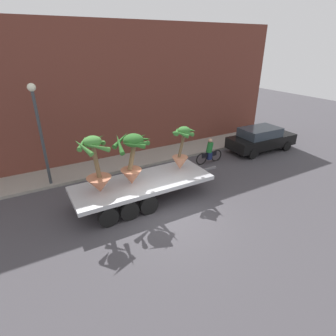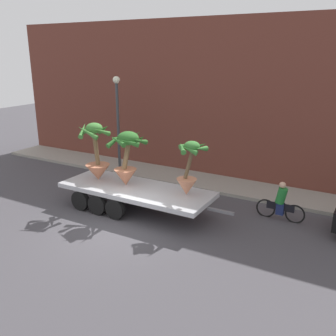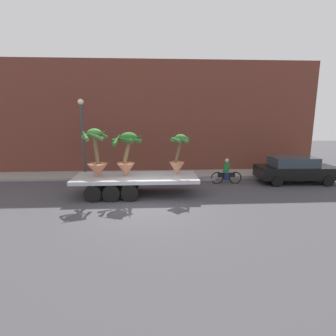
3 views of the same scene
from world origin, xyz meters
name	(u,v)px [view 3 (image 3 of 3)]	position (x,y,z in m)	size (l,w,h in m)	color
ground_plane	(144,206)	(0.00, 0.00, 0.00)	(60.00, 60.00, 0.00)	#423F44
sidewalk	(147,175)	(0.00, 6.10, 0.07)	(24.00, 2.20, 0.15)	gray
building_facade	(146,118)	(0.00, 7.80, 3.85)	(24.00, 1.20, 7.69)	brown
flatbed_trailer	(131,180)	(-0.69, 1.76, 0.77)	(7.18, 2.35, 0.98)	#B7BABF
potted_palm_rear	(127,153)	(-0.84, 1.79, 2.17)	(1.63, 1.60, 2.21)	#C17251
potted_palm_middle	(178,156)	(1.75, 2.04, 1.96)	(1.09, 1.12, 2.08)	tan
potted_palm_front	(96,157)	(-2.36, 1.76, 1.99)	(1.32, 1.32, 2.40)	#C17251
cyclist	(226,173)	(4.79, 3.74, 0.67)	(1.84, 0.35, 1.54)	black
parked_car	(295,169)	(8.94, 3.68, 0.83)	(4.64, 1.99, 1.58)	black
street_lamp	(82,128)	(-3.88, 5.30, 3.23)	(0.36, 0.36, 4.83)	#383D42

